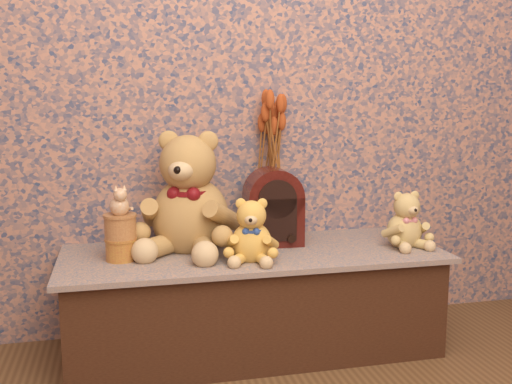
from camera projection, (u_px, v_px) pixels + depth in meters
display_shelf at (253, 300)px, 2.31m from camera, size 1.46×0.56×0.40m
teddy_large at (190, 186)px, 2.27m from camera, size 0.55×0.59×0.50m
teddy_medium at (252, 227)px, 2.13m from camera, size 0.25×0.28×0.25m
teddy_small at (405, 217)px, 2.34m from camera, size 0.21×0.24×0.24m
cathedral_radio at (273, 206)px, 2.37m from camera, size 0.23×0.17×0.31m
ceramic_vase at (270, 215)px, 2.49m from camera, size 0.15×0.15×0.19m
dried_stalks at (270, 143)px, 2.44m from camera, size 0.24×0.24×0.42m
biscuit_tin_lower at (121, 249)px, 2.15m from camera, size 0.14×0.14×0.08m
biscuit_tin_upper at (120, 227)px, 2.13m from camera, size 0.15×0.15×0.09m
cat_figurine at (119, 199)px, 2.12m from camera, size 0.10×0.11×0.12m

